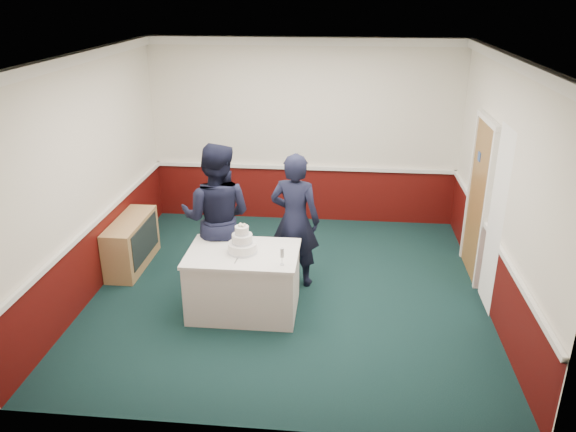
# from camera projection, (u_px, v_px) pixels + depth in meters

# --- Properties ---
(ground) EXTENTS (5.00, 5.00, 0.00)m
(ground) POSITION_uv_depth(u_px,v_px,m) (289.00, 291.00, 7.36)
(ground) COLOR #132D2F
(ground) RESTS_ON ground
(room_shell) EXTENTS (5.00, 5.00, 3.00)m
(room_shell) POSITION_uv_depth(u_px,v_px,m) (300.00, 133.00, 7.17)
(room_shell) COLOR silver
(room_shell) RESTS_ON ground
(sideboard) EXTENTS (0.41, 1.20, 0.70)m
(sideboard) POSITION_uv_depth(u_px,v_px,m) (132.00, 243.00, 7.90)
(sideboard) COLOR tan
(sideboard) RESTS_ON ground
(cake_table) EXTENTS (1.32, 0.92, 0.79)m
(cake_table) POSITION_uv_depth(u_px,v_px,m) (244.00, 281.00, 6.78)
(cake_table) COLOR white
(cake_table) RESTS_ON ground
(wedding_cake) EXTENTS (0.35, 0.35, 0.36)m
(wedding_cake) POSITION_uv_depth(u_px,v_px,m) (242.00, 244.00, 6.59)
(wedding_cake) COLOR white
(wedding_cake) RESTS_ON cake_table
(cake_knife) EXTENTS (0.03, 0.22, 0.00)m
(cake_knife) POSITION_uv_depth(u_px,v_px,m) (237.00, 259.00, 6.45)
(cake_knife) COLOR silver
(cake_knife) RESTS_ON cake_table
(champagne_flute) EXTENTS (0.05, 0.05, 0.21)m
(champagne_flute) POSITION_uv_depth(u_px,v_px,m) (282.00, 254.00, 6.27)
(champagne_flute) COLOR silver
(champagne_flute) RESTS_ON cake_table
(person_man) EXTENTS (0.99, 0.79, 1.95)m
(person_man) POSITION_uv_depth(u_px,v_px,m) (217.00, 218.00, 7.13)
(person_man) COLOR black
(person_man) RESTS_ON ground
(person_woman) EXTENTS (0.72, 0.55, 1.80)m
(person_woman) POSITION_uv_depth(u_px,v_px,m) (295.00, 220.00, 7.25)
(person_woman) COLOR black
(person_woman) RESTS_ON ground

